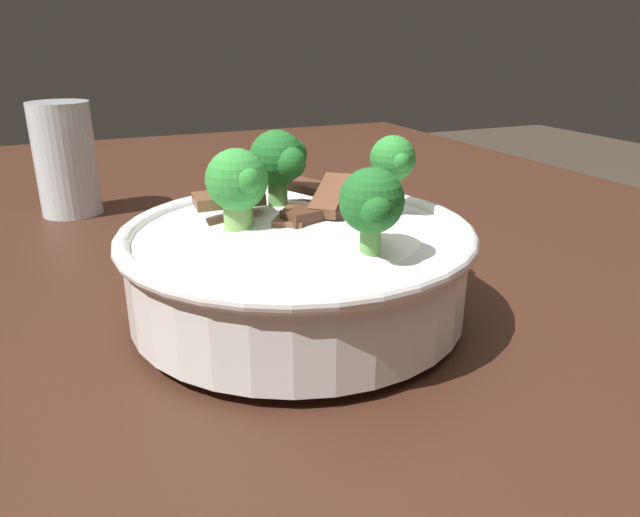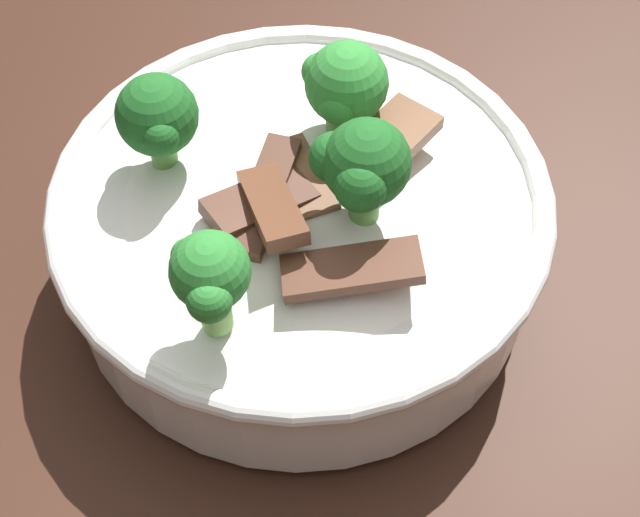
{
  "view_description": "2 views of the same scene",
  "coord_description": "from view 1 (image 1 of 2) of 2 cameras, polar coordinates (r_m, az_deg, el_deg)",
  "views": [
    {
      "loc": [
        0.5,
        -0.18,
        1.0
      ],
      "look_at": [
        0.08,
        0.0,
        0.83
      ],
      "focal_mm": 33.34,
      "sensor_mm": 36.0,
      "label": 1
    },
    {
      "loc": [
        -0.07,
        0.22,
        1.25
      ],
      "look_at": [
        0.11,
        -0.03,
        0.83
      ],
      "focal_mm": 55.79,
      "sensor_mm": 36.0,
      "label": 2
    }
  ],
  "objects": [
    {
      "name": "dining_table",
      "position": [
        0.59,
        -3.32,
        -6.51
      ],
      "size": [
        1.55,
        1.08,
        0.8
      ],
      "color": "#381E14",
      "rests_on": "ground"
    },
    {
      "name": "rice_bowl",
      "position": [
        0.43,
        -2.11,
        0.16
      ],
      "size": [
        0.25,
        0.25,
        0.13
      ],
      "color": "white",
      "rests_on": "dining_table"
    },
    {
      "name": "drinking_glass",
      "position": [
        0.75,
        -23.15,
        8.15
      ],
      "size": [
        0.07,
        0.07,
        0.13
      ],
      "color": "white",
      "rests_on": "dining_table"
    }
  ]
}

